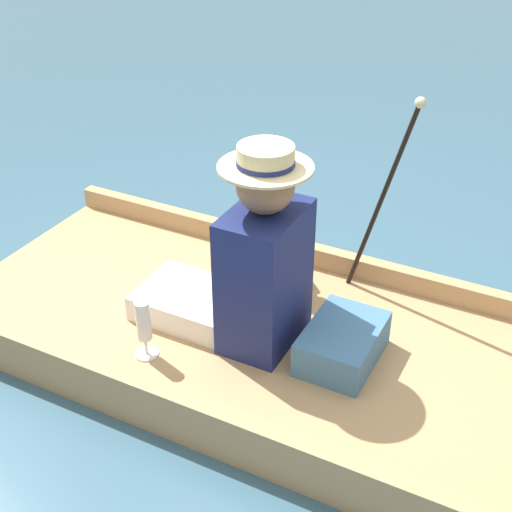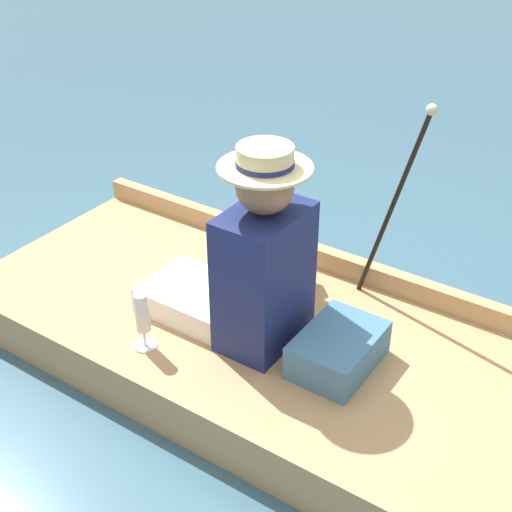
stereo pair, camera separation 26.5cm
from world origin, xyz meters
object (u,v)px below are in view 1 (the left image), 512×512
Objects in this scene: wine_glass at (144,324)px; walking_cane at (388,183)px; seated_person at (250,267)px; teddy_bear at (283,253)px.

walking_cane reaches higher than wine_glass.
seated_person is at bearing -43.34° from wine_glass.
seated_person is 0.92× the size of walking_cane.
wine_glass is at bearing 141.98° from walking_cane.
walking_cane reaches higher than seated_person.
walking_cane is (0.16, -0.38, 0.35)m from teddy_bear.
walking_cane is at bearing -31.60° from seated_person.
seated_person is 2.26× the size of teddy_bear.
walking_cane reaches higher than teddy_bear.
teddy_bear is 0.54m from walking_cane.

